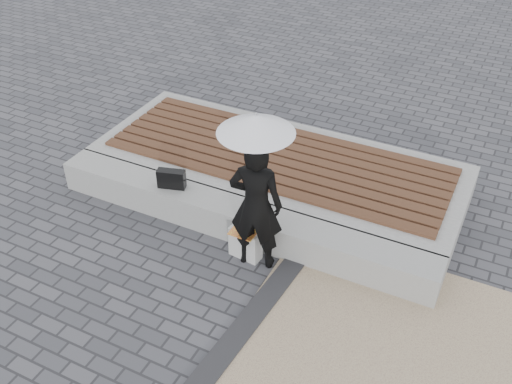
# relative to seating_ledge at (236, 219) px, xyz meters

# --- Properties ---
(ground) EXTENTS (80.00, 80.00, 0.00)m
(ground) POSITION_rel_seating_ledge_xyz_m (0.00, -1.60, -0.20)
(ground) COLOR #4B4B50
(ground) RESTS_ON ground
(edging_band) EXTENTS (0.61, 5.20, 0.04)m
(edging_band) POSITION_rel_seating_ledge_xyz_m (0.75, -2.10, -0.18)
(edging_band) COLOR #29282B
(edging_band) RESTS_ON ground
(seating_ledge) EXTENTS (5.00, 0.45, 0.40)m
(seating_ledge) POSITION_rel_seating_ledge_xyz_m (0.00, 0.00, 0.00)
(seating_ledge) COLOR #9A9A95
(seating_ledge) RESTS_ON ground
(timber_platform) EXTENTS (5.00, 2.00, 0.40)m
(timber_platform) POSITION_rel_seating_ledge_xyz_m (0.00, 1.20, 0.00)
(timber_platform) COLOR #A7A6A1
(timber_platform) RESTS_ON ground
(timber_decking) EXTENTS (4.60, 1.60, 0.04)m
(timber_decking) POSITION_rel_seating_ledge_xyz_m (0.00, 1.20, 0.22)
(timber_decking) COLOR brown
(timber_decking) RESTS_ON timber_platform
(woman) EXTENTS (0.67, 0.51, 1.64)m
(woman) POSITION_rel_seating_ledge_xyz_m (0.46, -0.38, 0.62)
(woman) COLOR black
(woman) RESTS_ON ground
(parasol) EXTENTS (0.81, 0.81, 1.03)m
(parasol) POSITION_rel_seating_ledge_xyz_m (0.46, -0.38, 1.63)
(parasol) COLOR silver
(parasol) RESTS_ON ground
(handbag) EXTENTS (0.37, 0.22, 0.25)m
(handbag) POSITION_rel_seating_ledge_xyz_m (-0.91, -0.01, 0.32)
(handbag) COLOR black
(handbag) RESTS_ON seating_ledge
(canvas_tote) EXTENTS (0.39, 0.20, 0.40)m
(canvas_tote) POSITION_rel_seating_ledge_xyz_m (0.31, -0.36, -0.00)
(canvas_tote) COLOR beige
(canvas_tote) RESTS_ON ground
(magazine) EXTENTS (0.30, 0.22, 0.01)m
(magazine) POSITION_rel_seating_ledge_xyz_m (0.31, -0.41, 0.20)
(magazine) COLOR red
(magazine) RESTS_ON canvas_tote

